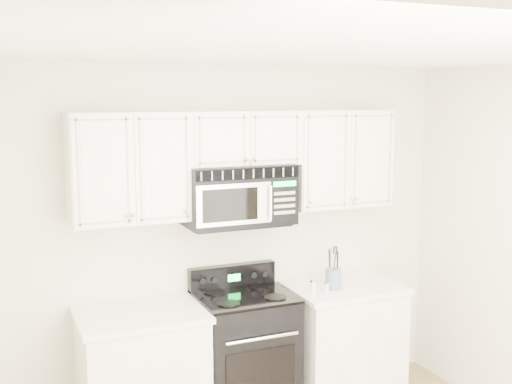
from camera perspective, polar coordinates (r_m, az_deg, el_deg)
room at (r=3.40m, az=8.81°, el=-10.01°), size 3.51×3.51×2.61m
base_cabinet_left at (r=4.69m, az=-10.09°, el=-16.16°), size 0.86×0.65×0.92m
base_cabinet_right at (r=5.25m, az=7.65°, el=-13.34°), size 0.86×0.65×0.92m
range at (r=4.90m, az=-1.02°, el=-14.16°), size 0.69×0.63×1.10m
upper_cabinets at (r=4.67m, az=-1.38°, el=3.10°), size 2.44×0.37×0.75m
microwave at (r=4.65m, az=-1.59°, el=-0.21°), size 0.79×0.44×0.44m
utensil_crock at (r=4.96m, az=6.90°, el=-7.56°), size 0.12×0.12×0.33m
shaker_salt at (r=4.83m, az=6.28°, el=-8.48°), size 0.04×0.04×0.09m
shaker_pepper at (r=4.81m, az=5.09°, el=-8.40°), size 0.05×0.05×0.11m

